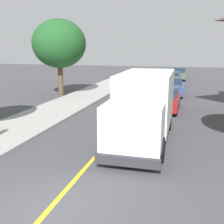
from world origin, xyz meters
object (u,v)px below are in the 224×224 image
parked_car_furthest (179,74)px  box_truck (144,104)px  parked_car_near (166,99)px  parked_car_mid (173,87)px  parked_car_far (172,80)px  street_tree_down_block (59,44)px

parked_car_furthest → box_truck: bearing=-91.4°
parked_car_near → parked_car_mid: bearing=89.2°
parked_car_far → street_tree_down_block: street_tree_down_block is taller
box_truck → street_tree_down_block: bearing=131.9°
box_truck → street_tree_down_block: (-9.28, 10.34, 2.91)m
street_tree_down_block → parked_car_furthest: bearing=59.0°
box_truck → parked_car_far: bearing=89.8°
parked_car_mid → parked_car_near: bearing=-90.8°
parked_car_near → parked_car_far: size_ratio=0.99×
street_tree_down_block → box_truck: bearing=-48.1°
box_truck → parked_car_near: bearing=85.8°
parked_car_far → parked_car_near: bearing=-88.0°
parked_car_near → street_tree_down_block: 11.07m
parked_car_far → street_tree_down_block: 13.62m
street_tree_down_block → parked_car_far: bearing=44.3°
box_truck → parked_car_far: 19.49m
parked_car_near → parked_car_far: bearing=92.0°
parked_car_far → parked_car_mid: bearing=-85.0°
parked_car_far → box_truck: bearing=-90.2°
box_truck → street_tree_down_block: street_tree_down_block is taller
parked_car_furthest → parked_car_mid: bearing=-90.2°
box_truck → parked_car_near: box_truck is taller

